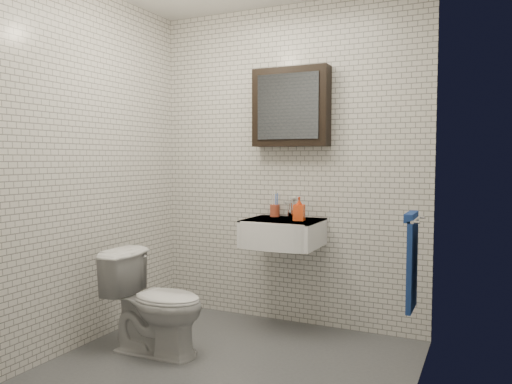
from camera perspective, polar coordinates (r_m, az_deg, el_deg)
ground at (r=3.31m, az=-3.15°, el=-19.33°), size 2.20×2.00×0.01m
room_shell at (r=3.05m, az=-3.25°, el=6.84°), size 2.22×2.02×2.51m
washbasin at (r=3.73m, az=2.87°, el=-4.66°), size 0.55×0.50×0.20m
faucet at (r=3.89m, az=3.98°, el=-1.91°), size 0.06×0.20×0.15m
mirror_cabinet at (r=3.88m, az=4.01°, el=9.64°), size 0.60×0.15×0.60m
towel_rail at (r=3.11m, az=17.40°, el=-7.13°), size 0.09×0.30×0.58m
toothbrush_cup at (r=3.93m, az=2.16°, el=-2.07°), size 0.08×0.08×0.21m
soap_bottle at (r=3.68m, az=4.95°, el=-1.93°), size 0.09×0.09×0.18m
toilet at (r=3.49m, az=-11.37°, el=-12.25°), size 0.69×0.41×0.69m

